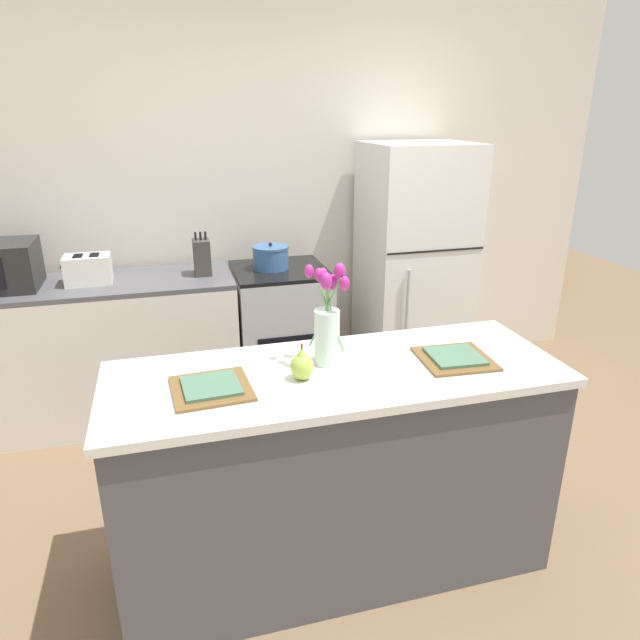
% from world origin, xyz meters
% --- Properties ---
extents(ground_plane, '(10.00, 10.00, 0.00)m').
position_xyz_m(ground_plane, '(0.00, 0.00, 0.00)').
color(ground_plane, brown).
extents(back_wall, '(5.20, 0.08, 2.70)m').
position_xyz_m(back_wall, '(0.00, 2.00, 1.35)').
color(back_wall, silver).
rests_on(back_wall, ground_plane).
extents(kitchen_island, '(1.80, 0.66, 0.94)m').
position_xyz_m(kitchen_island, '(0.00, 0.00, 0.47)').
color(kitchen_island, '#4C4C51').
rests_on(kitchen_island, ground_plane).
extents(back_counter, '(1.68, 0.60, 0.92)m').
position_xyz_m(back_counter, '(-1.06, 1.60, 0.46)').
color(back_counter, silver).
rests_on(back_counter, ground_plane).
extents(stove_range, '(0.60, 0.61, 0.92)m').
position_xyz_m(stove_range, '(0.10, 1.60, 0.46)').
color(stove_range, '#B2B5B7').
rests_on(stove_range, ground_plane).
extents(refrigerator, '(0.68, 0.67, 1.69)m').
position_xyz_m(refrigerator, '(1.05, 1.60, 0.84)').
color(refrigerator, white).
rests_on(refrigerator, ground_plane).
extents(flower_vase, '(0.15, 0.14, 0.41)m').
position_xyz_m(flower_vase, '(-0.02, 0.07, 1.11)').
color(flower_vase, silver).
rests_on(flower_vase, kitchen_island).
extents(pear_figurine, '(0.09, 0.09, 0.15)m').
position_xyz_m(pear_figurine, '(-0.15, -0.04, 0.99)').
color(pear_figurine, '#9EBC47').
rests_on(pear_figurine, kitchen_island).
extents(plate_setting_left, '(0.30, 0.30, 0.02)m').
position_xyz_m(plate_setting_left, '(-0.49, -0.04, 0.95)').
color(plate_setting_left, brown).
rests_on(plate_setting_left, kitchen_island).
extents(plate_setting_right, '(0.30, 0.30, 0.02)m').
position_xyz_m(plate_setting_right, '(0.49, -0.04, 0.95)').
color(plate_setting_right, brown).
rests_on(plate_setting_right, kitchen_island).
extents(toaster, '(0.28, 0.18, 0.17)m').
position_xyz_m(toaster, '(-1.06, 1.58, 1.00)').
color(toaster, silver).
rests_on(toaster, back_counter).
extents(cooking_pot, '(0.24, 0.24, 0.17)m').
position_xyz_m(cooking_pot, '(0.05, 1.61, 0.99)').
color(cooking_pot, '#386093').
rests_on(cooking_pot, stove_range).
extents(knife_block, '(0.10, 0.14, 0.27)m').
position_xyz_m(knife_block, '(-0.39, 1.60, 1.03)').
color(knife_block, '#3D3833').
rests_on(knife_block, back_counter).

